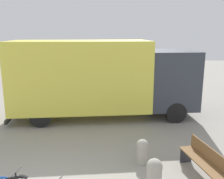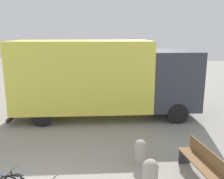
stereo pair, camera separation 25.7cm
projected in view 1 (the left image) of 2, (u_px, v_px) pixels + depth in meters
delivery_truck at (101, 76)px, 10.85m from camera, size 8.22×3.79×3.34m
park_bench at (204, 160)px, 6.40m from camera, size 0.87×1.74×0.84m
bollard_near_bench at (154, 173)px, 5.88m from camera, size 0.38×0.38×0.80m
bollard_far_bench at (142, 151)px, 7.10m from camera, size 0.34×0.34×0.73m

